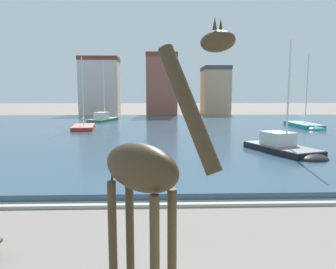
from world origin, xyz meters
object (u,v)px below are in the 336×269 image
Objects in this scene: sailboat_black at (285,150)px; sailboat_green at (104,119)px; giraffe_statue at (146,174)px; sailboat_red at (84,128)px; sailboat_teal at (305,127)px.

sailboat_green is at bearing 122.02° from sailboat_black.
sailboat_green reaches higher than giraffe_statue.
sailboat_black is at bearing -42.41° from sailboat_red.
sailboat_green is at bearing 100.78° from giraffe_statue.
sailboat_black is 18.19m from sailboat_teal.
giraffe_statue is 0.58× the size of sailboat_green.
sailboat_red is (-0.48, -10.84, -0.13)m from sailboat_green.
sailboat_teal reaches higher than giraffe_statue.
sailboat_teal is at bearing 59.59° from giraffe_statue.
sailboat_red reaches higher than giraffe_statue.
giraffe_statue is 30.95m from sailboat_red.
sailboat_black is 0.92× the size of sailboat_red.
giraffe_statue is 0.64× the size of sailboat_red.
sailboat_teal reaches higher than sailboat_red.
giraffe_statue is 41.38m from sailboat_green.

